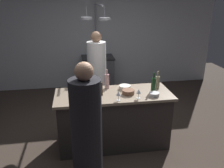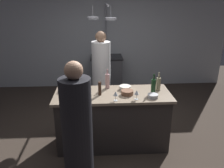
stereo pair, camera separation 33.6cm
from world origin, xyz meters
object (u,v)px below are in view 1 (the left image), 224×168
Objects in this scene: chef at (97,79)px; wine_glass_near_left_guest at (118,94)px; bar_stool_left at (83,149)px; wine_bottle_rose at (107,81)px; mixing_bowl_steel at (154,94)px; stove_range at (98,74)px; wine_bottle_white at (157,82)px; guest_left at (87,137)px; mixing_bowl_ceramic at (125,87)px; pepper_mill at (101,89)px; mixing_bowl_wooden at (128,92)px; wine_glass_near_right_guest at (139,92)px; wine_bottle_red at (153,84)px.

chef reaches higher than wine_glass_near_left_guest.
bar_stool_left is at bearing -147.67° from wine_glass_near_left_guest.
wine_bottle_rose is 0.79m from mixing_bowl_steel.
mixing_bowl_steel is at bearing -77.54° from stove_range.
wine_bottle_white is at bearing -10.09° from wine_bottle_rose.
guest_left is 1.32m from mixing_bowl_ceramic.
wine_bottle_white is at bearing 41.09° from guest_left.
pepper_mill reaches higher than mixing_bowl_wooden.
chef reaches higher than mixing_bowl_ceramic.
wine_bottle_rose is at bearing 62.18° from bar_stool_left.
stove_range is at bearing 97.01° from wine_glass_near_right_guest.
wine_glass_near_right_guest is at bearing 5.31° from wine_glass_near_left_guest.
mixing_bowl_steel is at bearing -20.67° from mixing_bowl_wooden.
wine_bottle_red reaches higher than mixing_bowl_wooden.
bar_stool_left is 2.21× the size of wine_bottle_red.
pepper_mill is at bearing -153.24° from mixing_bowl_ceramic.
mixing_bowl_wooden is at bearing 47.79° from wine_glass_near_left_guest.
mixing_bowl_wooden is (0.22, -2.51, 0.49)m from stove_range.
wine_bottle_red is (1.10, 0.94, 0.24)m from guest_left.
wine_bottle_white is 2.01× the size of wine_glass_near_right_guest.
wine_glass_near_right_guest is at bearing 41.70° from guest_left.
guest_left reaches higher than mixing_bowl_ceramic.
chef is 1.18m from mixing_bowl_wooden.
mixing_bowl_steel is (-0.04, -0.18, -0.09)m from wine_bottle_red.
stove_range is 2.54m from wine_bottle_white.
chef is 8.17× the size of pepper_mill.
chef reaches higher than stove_range.
wine_glass_near_left_guest is (-0.71, -0.36, -0.01)m from wine_bottle_white.
stove_range is 1.46m from chef.
bar_stool_left is at bearing -99.61° from stove_range.
wine_bottle_rose is (-0.80, 0.14, 0.01)m from wine_bottle_white.
pepper_mill is 0.82m from wine_bottle_red.
wine_bottle_rose is 1.72× the size of mixing_bowl_ceramic.
pepper_mill is 1.12× the size of mixing_bowl_wooden.
wine_bottle_white is at bearing 8.49° from pepper_mill.
chef is 5.32× the size of wine_bottle_rose.
bar_stool_left is 0.91m from pepper_mill.
wine_glass_near_right_guest reaches higher than mixing_bowl_ceramic.
wine_bottle_red reaches higher than wine_glass_near_left_guest.
pepper_mill is at bearing -171.51° from wine_bottle_white.
pepper_mill is 0.72× the size of wine_bottle_white.
mixing_bowl_wooden is (-0.37, 0.14, 0.01)m from mixing_bowl_steel.
wine_glass_near_left_guest is (0.10, -0.51, -0.02)m from wine_bottle_rose.
wine_glass_near_left_guest is at bearing -45.30° from pepper_mill.
pepper_mill is 0.94m from wine_bottle_white.
mixing_bowl_wooden is 0.22m from mixing_bowl_ceramic.
bar_stool_left is at bearing -142.92° from mixing_bowl_wooden.
stove_range is at bearing 85.49° from pepper_mill.
wine_bottle_rose is (0.13, 0.28, 0.02)m from pepper_mill.
wine_bottle_white reaches higher than mixing_bowl_wooden.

